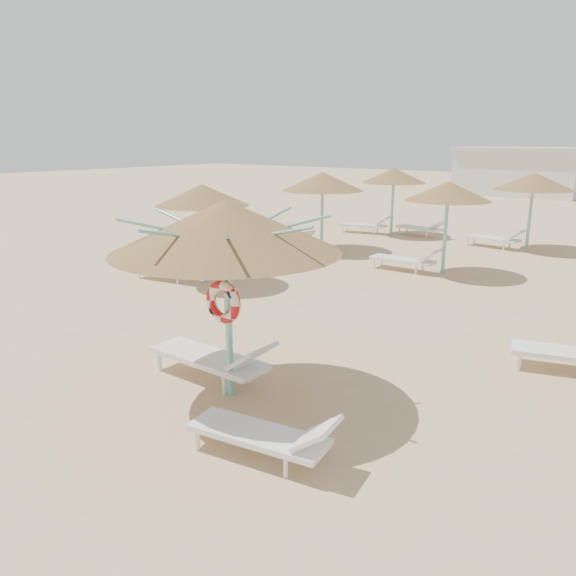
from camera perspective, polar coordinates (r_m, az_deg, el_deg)
The scene contains 5 objects.
ground at distance 9.00m, azimuth -5.02°, elevation -10.14°, with size 120.00×120.00×0.00m, color tan.
main_palapa at distance 8.04m, azimuth -6.33°, elevation 6.17°, with size 3.33×3.33×2.98m.
lounger_main_a at distance 9.16m, azimuth -7.41°, elevation -7.07°, with size 2.28×0.70×0.83m.
lounger_main_b at distance 7.04m, azimuth -2.16°, elevation -14.65°, with size 1.98×0.88×0.70m.
service_hut at distance 42.61m, azimuth 22.40°, elevation 10.90°, with size 8.40×4.40×3.25m.
Camera 1 is at (5.59, -5.94, 3.80)m, focal length 35.00 mm.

